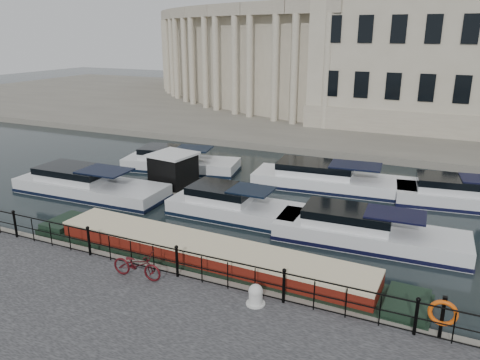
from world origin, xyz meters
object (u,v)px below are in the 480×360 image
object	(u,v)px
mooring_bollard	(256,295)
harbour_hut	(173,172)
narrowboat	(207,263)
bicycle	(137,265)
life_ring_post	(443,314)

from	to	relation	value
mooring_bollard	harbour_hut	world-z (taller)	harbour_hut
harbour_hut	narrowboat	bearing A→B (deg)	-43.16
bicycle	life_ring_post	xyz separation A→B (m)	(9.92, 0.75, 0.32)
bicycle	mooring_bollard	distance (m)	4.48
narrowboat	harbour_hut	distance (m)	10.51
life_ring_post	harbour_hut	distance (m)	17.88
narrowboat	life_ring_post	bearing A→B (deg)	-8.68
mooring_bollard	narrowboat	world-z (taller)	mooring_bollard
life_ring_post	harbour_hut	world-z (taller)	harbour_hut
mooring_bollard	harbour_hut	distance (m)	14.01
bicycle	narrowboat	xyz separation A→B (m)	(1.54, 2.30, -0.69)
bicycle	life_ring_post	size ratio (longest dim) A/B	1.45
mooring_bollard	bicycle	bearing A→B (deg)	-177.55
life_ring_post	bicycle	bearing A→B (deg)	-175.68
bicycle	harbour_hut	size ratio (longest dim) A/B	0.55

